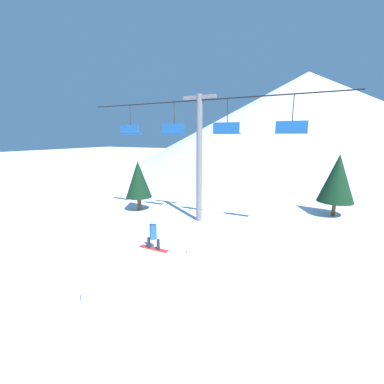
# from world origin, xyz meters

# --- Properties ---
(ground_plane) EXTENTS (220.00, 220.00, 0.00)m
(ground_plane) POSITION_xyz_m (0.00, 0.00, 0.00)
(ground_plane) COLOR white
(mountain_ridge) EXTENTS (84.32, 84.32, 21.97)m
(mountain_ridge) POSITION_xyz_m (0.00, 68.45, 10.99)
(mountain_ridge) COLOR silver
(mountain_ridge) RESTS_ON ground_plane
(snow_ramp) EXTENTS (2.57, 3.26, 1.54)m
(snow_ramp) POSITION_xyz_m (-1.00, 0.91, 0.77)
(snow_ramp) COLOR white
(snow_ramp) RESTS_ON ground_plane
(snowboarder) EXTENTS (1.36, 0.29, 1.30)m
(snowboarder) POSITION_xyz_m (-1.07, 2.07, 2.18)
(snowboarder) COLOR #B22D2D
(snowboarder) RESTS_ON snow_ramp
(chairlift) EXTENTS (18.95, 0.44, 8.99)m
(chairlift) POSITION_xyz_m (-2.90, 10.41, 5.51)
(chairlift) COLOR slate
(chairlift) RESTS_ON ground_plane
(pine_tree_near) EXTENTS (2.16, 2.16, 4.23)m
(pine_tree_near) POSITION_xyz_m (-8.58, 10.64, 2.68)
(pine_tree_near) COLOR #4C3823
(pine_tree_near) RESTS_ON ground_plane
(pine_tree_far) EXTENTS (2.67, 2.67, 4.90)m
(pine_tree_far) POSITION_xyz_m (6.14, 16.34, 3.02)
(pine_tree_far) COLOR #4C3823
(pine_tree_far) RESTS_ON ground_plane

